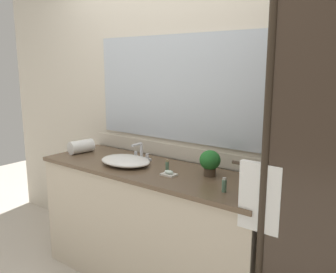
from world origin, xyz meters
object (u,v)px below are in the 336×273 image
object	(u,v)px
potted_plant	(210,161)
amenity_bottle_conditioner	(167,165)
sink_basin	(126,161)
amenity_bottle_body_wash	(224,185)
rolled_towel_near_edge	(81,147)
amenity_bottle_shampoo	(247,174)
soap_dish	(169,173)
faucet	(141,154)

from	to	relation	value
potted_plant	amenity_bottle_conditioner	bearing A→B (deg)	-167.45
sink_basin	amenity_bottle_body_wash	xyz separation A→B (m)	(0.86, -0.07, 0.01)
sink_basin	amenity_bottle_body_wash	bearing A→B (deg)	-4.78
amenity_bottle_body_wash	rolled_towel_near_edge	world-z (taller)	rolled_towel_near_edge
amenity_bottle_conditioner	amenity_bottle_shampoo	distance (m)	0.56
sink_basin	potted_plant	distance (m)	0.66
potted_plant	soap_dish	world-z (taller)	potted_plant
potted_plant	amenity_bottle_body_wash	size ratio (longest dim) A/B	2.01
sink_basin	amenity_bottle_shampoo	world-z (taller)	amenity_bottle_shampoo
soap_dish	amenity_bottle_body_wash	xyz separation A→B (m)	(0.45, -0.06, 0.03)
faucet	amenity_bottle_conditioner	xyz separation A→B (m)	(0.33, -0.10, -0.01)
amenity_bottle_body_wash	amenity_bottle_conditioner	distance (m)	0.55
amenity_bottle_shampoo	rolled_towel_near_edge	distance (m)	1.43
sink_basin	rolled_towel_near_edge	distance (m)	0.55
sink_basin	potted_plant	world-z (taller)	potted_plant
sink_basin	amenity_bottle_conditioner	bearing A→B (deg)	12.89
potted_plant	amenity_bottle_shampoo	size ratio (longest dim) A/B	2.22
soap_dish	amenity_bottle_conditioner	distance (m)	0.12
sink_basin	faucet	bearing A→B (deg)	90.00
amenity_bottle_conditioner	amenity_bottle_shampoo	bearing A→B (deg)	15.43
faucet	amenity_bottle_body_wash	world-z (taller)	faucet
soap_dish	amenity_bottle_body_wash	bearing A→B (deg)	-7.34
potted_plant	amenity_bottle_conditioner	distance (m)	0.32
faucet	amenity_bottle_conditioner	size ratio (longest dim) A/B	2.28
faucet	amenity_bottle_body_wash	xyz separation A→B (m)	(0.86, -0.24, -0.00)
faucet	soap_dish	world-z (taller)	faucet
sink_basin	soap_dish	xyz separation A→B (m)	(0.41, -0.01, -0.02)
amenity_bottle_body_wash	rolled_towel_near_edge	xyz separation A→B (m)	(-1.41, 0.11, 0.01)
amenity_bottle_body_wash	amenity_bottle_shampoo	world-z (taller)	amenity_bottle_body_wash
potted_plant	amenity_bottle_conditioner	world-z (taller)	potted_plant
amenity_bottle_body_wash	potted_plant	bearing A→B (deg)	136.10
soap_dish	amenity_bottle_shampoo	bearing A→B (deg)	27.74
faucet	amenity_bottle_shampoo	distance (m)	0.87
sink_basin	rolled_towel_near_edge	xyz separation A→B (m)	(-0.55, 0.04, 0.02)
faucet	rolled_towel_near_edge	distance (m)	0.57
soap_dish	rolled_towel_near_edge	size ratio (longest dim) A/B	0.49
soap_dish	amenity_bottle_shampoo	distance (m)	0.51
sink_basin	rolled_towel_near_edge	bearing A→B (deg)	176.00
potted_plant	sink_basin	bearing A→B (deg)	-167.27
rolled_towel_near_edge	amenity_bottle_body_wash	bearing A→B (deg)	-4.48
faucet	soap_dish	bearing A→B (deg)	-24.10
sink_basin	rolled_towel_near_edge	world-z (taller)	rolled_towel_near_edge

